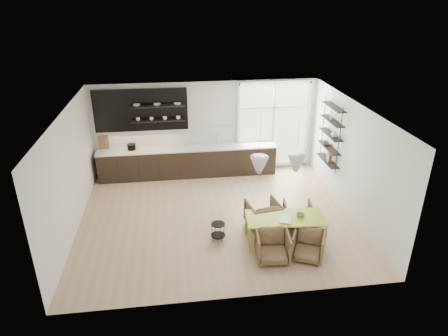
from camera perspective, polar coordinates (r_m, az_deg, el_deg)
room at (r=10.89m, az=1.33°, el=2.80°), size 7.02×6.01×2.91m
kitchen_run at (r=12.58m, az=-5.58°, el=1.51°), size 5.54×0.69×2.75m
right_shelving at (r=11.62m, az=14.99°, el=4.38°), size 0.26×1.22×1.90m
dining_table at (r=9.35m, az=8.76°, el=-7.19°), size 1.86×0.94×0.66m
armchair_back_left at (r=9.96m, az=5.60°, el=-6.63°), size 0.87×0.89×0.71m
armchair_back_right at (r=10.15m, az=10.48°, el=-6.55°), size 0.77×0.79×0.63m
armchair_front_left at (r=8.90m, az=6.94°, el=-11.02°), size 0.78×0.80×0.67m
armchair_front_right at (r=9.09m, az=11.92°, el=-10.76°), size 0.90×0.91×0.63m
wire_stool at (r=9.48m, az=-0.85°, el=-8.76°), size 0.35×0.35×0.44m
table_book at (r=9.22m, az=8.02°, el=-7.21°), size 0.36×0.41×0.03m
table_bowl at (r=9.41m, az=10.86°, el=-6.63°), size 0.23×0.23×0.06m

